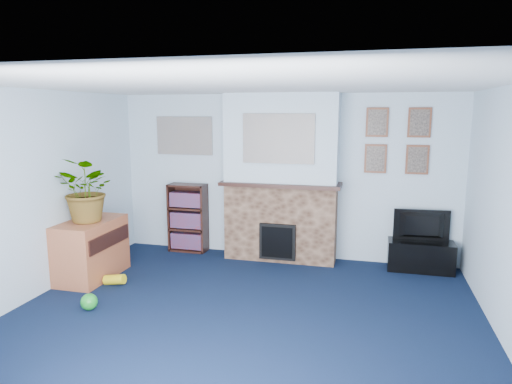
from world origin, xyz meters
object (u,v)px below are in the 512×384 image
(tv_stand, at_px, (420,255))
(bookshelf, at_px, (188,219))
(television, at_px, (422,226))
(sideboard, at_px, (91,251))

(tv_stand, xyz_separation_m, bookshelf, (-3.42, 0.08, 0.28))
(television, bearing_deg, tv_stand, 86.26)
(tv_stand, height_order, bookshelf, bookshelf)
(bookshelf, bearing_deg, sideboard, -118.60)
(tv_stand, relative_size, bookshelf, 0.82)
(tv_stand, bearing_deg, television, 90.00)
(tv_stand, distance_m, bookshelf, 3.43)
(television, distance_m, sideboard, 4.41)
(television, xyz_separation_m, sideboard, (-4.19, -1.36, -0.27))
(tv_stand, distance_m, television, 0.40)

